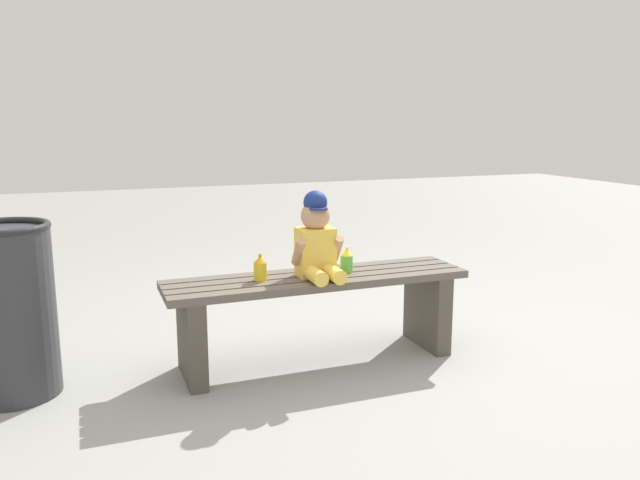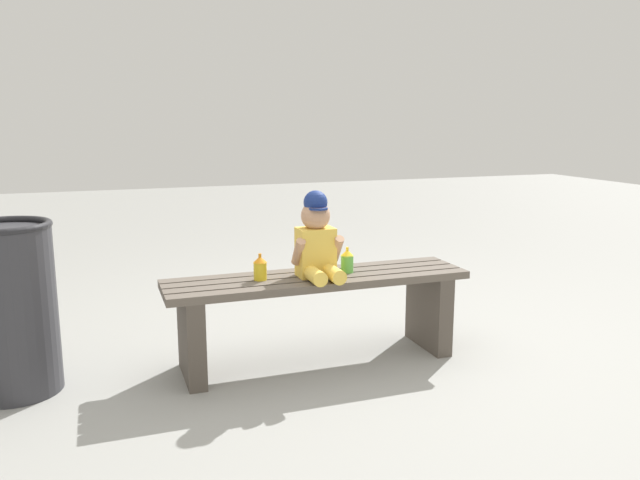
# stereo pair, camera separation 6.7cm
# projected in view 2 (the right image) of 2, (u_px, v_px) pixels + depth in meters

# --- Properties ---
(ground_plane) EXTENTS (16.00, 16.00, 0.00)m
(ground_plane) POSITION_uv_depth(u_px,v_px,m) (318.00, 361.00, 3.06)
(ground_plane) COLOR #999993
(park_bench) EXTENTS (1.44, 0.35, 0.43)m
(park_bench) POSITION_uv_depth(u_px,v_px,m) (318.00, 304.00, 3.01)
(park_bench) COLOR #60564C
(park_bench) RESTS_ON ground_plane
(child_figure) EXTENTS (0.23, 0.27, 0.40)m
(child_figure) POSITION_uv_depth(u_px,v_px,m) (317.00, 240.00, 2.92)
(child_figure) COLOR #F2C64C
(child_figure) RESTS_ON park_bench
(sippy_cup_left) EXTENTS (0.06, 0.06, 0.12)m
(sippy_cup_left) POSITION_uv_depth(u_px,v_px,m) (260.00, 268.00, 2.88)
(sippy_cup_left) COLOR yellow
(sippy_cup_left) RESTS_ON park_bench
(sippy_cup_right) EXTENTS (0.06, 0.06, 0.12)m
(sippy_cup_right) POSITION_uv_depth(u_px,v_px,m) (347.00, 261.00, 3.03)
(sippy_cup_right) COLOR #66CC4C
(sippy_cup_right) RESTS_ON park_bench
(trash_bin) EXTENTS (0.38, 0.38, 0.74)m
(trash_bin) POSITION_uv_depth(u_px,v_px,m) (11.00, 308.00, 2.66)
(trash_bin) COLOR #333338
(trash_bin) RESTS_ON ground_plane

